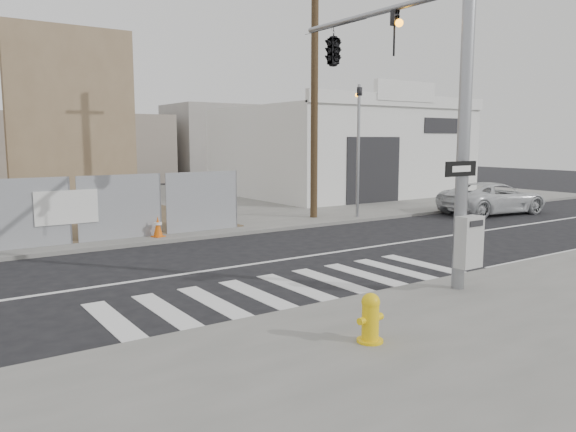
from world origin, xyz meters
TOP-DOWN VIEW (x-y plane):
  - ground at (0.00, 0.00)m, footprint 100.00×100.00m
  - sidewalk_far at (0.00, 14.00)m, footprint 50.00×20.00m
  - signal_pole at (2.49, -2.05)m, footprint 0.96×5.87m
  - far_signal_pole at (8.00, 4.60)m, footprint 0.16×0.20m
  - concrete_wall_right at (-0.50, 14.08)m, footprint 5.50×1.30m
  - auto_shop at (14.00, 12.97)m, footprint 12.00×10.20m
  - utility_pole_right at (6.50, 5.50)m, footprint 1.60×0.28m
  - fire_hydrant at (-1.16, -6.10)m, footprint 0.48×0.46m
  - suv at (14.10, 2.69)m, footprint 5.15×2.85m
  - traffic_cone_d at (-0.33, 4.67)m, footprint 0.43×0.43m

SIDE VIEW (x-z plane):
  - ground at x=0.00m, z-range 0.00..0.00m
  - sidewalk_far at x=0.00m, z-range 0.00..0.12m
  - traffic_cone_d at x=-0.33m, z-range 0.11..0.77m
  - fire_hydrant at x=-1.16m, z-range 0.12..0.88m
  - suv at x=14.10m, z-range 0.00..1.37m
  - auto_shop at x=14.00m, z-range -0.44..5.51m
  - concrete_wall_right at x=-0.50m, z-range -0.62..7.38m
  - far_signal_pole at x=8.00m, z-range 0.68..6.28m
  - signal_pole at x=2.49m, z-range 1.28..8.28m
  - utility_pole_right at x=6.50m, z-range 0.20..10.20m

